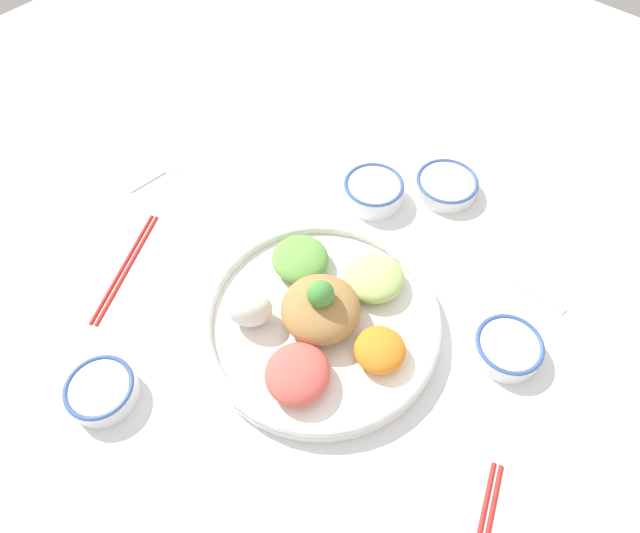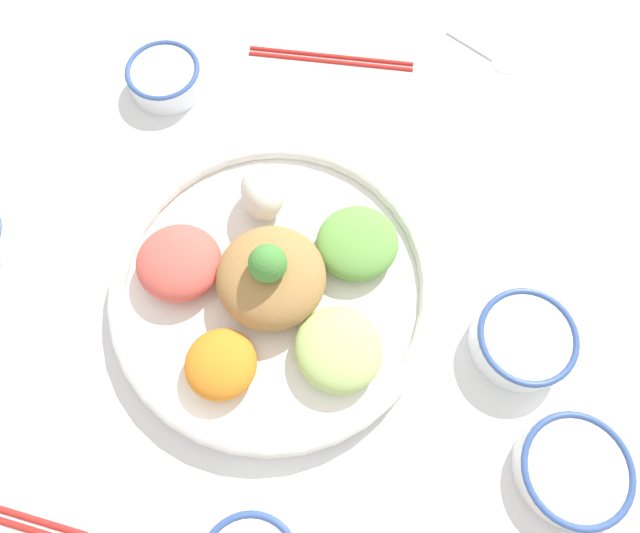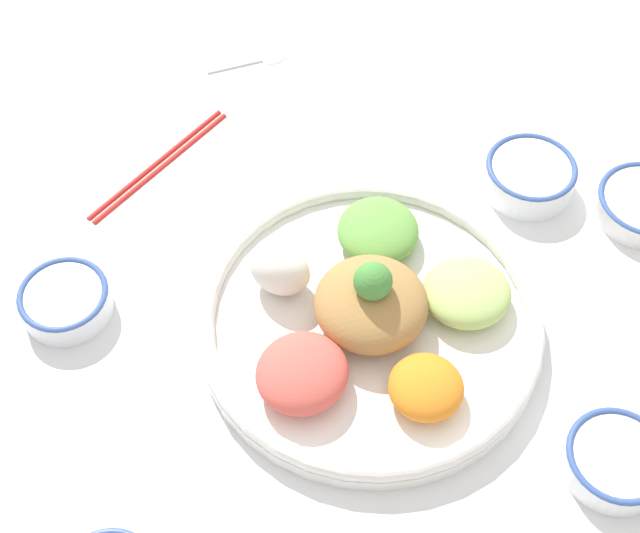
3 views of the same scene
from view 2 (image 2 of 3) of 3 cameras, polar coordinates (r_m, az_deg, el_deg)
The scene contains 7 objects.
ground_plane at distance 0.66m, azimuth -0.78°, elevation -1.60°, with size 2.40×2.40×0.00m, color white.
salad_platter at distance 0.63m, azimuth -5.03°, elevation -1.91°, with size 0.39×0.39×0.12m.
sauce_bowl_red at distance 0.81m, azimuth -16.22°, elevation 18.90°, with size 0.10×0.10×0.04m.
rice_bowl_blue at distance 0.66m, azimuth 25.43°, elevation -18.99°, with size 0.12×0.12×0.03m.
sauce_bowl_dark at distance 0.65m, azimuth 20.87°, elevation -7.28°, with size 0.11×0.11×0.04m.
chopsticks_pair_near at distance 0.83m, azimuth 1.17°, elevation 21.40°, with size 0.12×0.22×0.01m.
serving_spoon_extra at distance 0.87m, azimuth 17.75°, elevation 20.71°, with size 0.04×0.12×0.01m.
Camera 2 is at (-0.17, -0.13, 0.62)m, focal length 30.00 mm.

